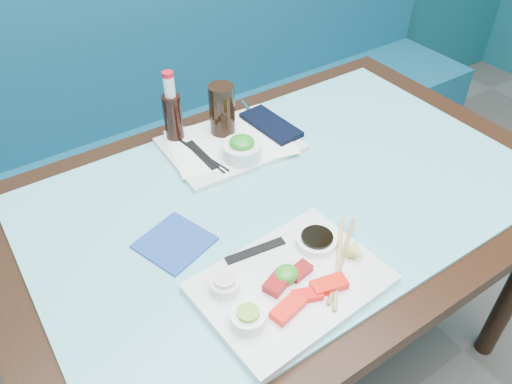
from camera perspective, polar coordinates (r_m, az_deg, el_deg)
booth_bench at (r=2.05m, az=-11.11°, el=4.62°), size 3.00×0.56×1.17m
dining_table at (r=1.29m, az=3.42°, el=-2.99°), size 1.40×0.90×0.75m
glass_top at (r=1.23m, az=3.58°, el=-0.04°), size 1.22×0.76×0.01m
sashimi_plate at (r=1.01m, az=4.02°, el=-10.40°), size 0.38×0.28×0.02m
salmon_left at (r=0.95m, az=3.66°, el=-13.17°), size 0.08×0.05×0.02m
salmon_mid at (r=0.98m, az=5.87°, el=-11.66°), size 0.06×0.05×0.01m
salmon_right at (r=1.00m, az=8.34°, el=-10.45°), size 0.08×0.05×0.02m
tuna_left at (r=0.99m, az=2.49°, el=-10.30°), size 0.07×0.05×0.02m
tuna_right at (r=1.01m, az=5.04°, el=-8.97°), size 0.05×0.04×0.02m
seaweed_garnish at (r=1.00m, az=3.50°, el=-9.32°), size 0.05×0.05×0.03m
ramekin_wasabi at (r=0.93m, az=-0.89°, el=-14.26°), size 0.07×0.07×0.03m
wasabi_fill at (r=0.92m, az=-0.90°, el=-13.61°), size 0.05×0.05×0.01m
ramekin_ginger at (r=0.98m, az=-3.58°, el=-10.59°), size 0.06×0.06×0.02m
ginger_fill at (r=0.97m, az=-3.62°, el=-9.96°), size 0.05×0.05×0.01m
soy_dish at (r=1.07m, az=6.95°, el=-5.57°), size 0.09×0.09×0.02m
soy_fill at (r=1.06m, az=7.00°, el=-5.12°), size 0.08×0.08×0.01m
lemon_wedge at (r=1.05m, az=11.48°, el=-6.82°), size 0.05×0.04×0.04m
chopstick_sleeve at (r=1.05m, az=-0.07°, el=-6.71°), size 0.14×0.04×0.00m
wooden_chopstick_a at (r=1.05m, az=9.41°, el=-7.72°), size 0.18×0.19×0.01m
wooden_chopstick_b at (r=1.05m, az=9.82°, el=-7.48°), size 0.20×0.15×0.01m
serving_tray at (r=1.37m, az=-2.94°, el=5.49°), size 0.36×0.27×0.01m
paper_placemat at (r=1.37m, az=-2.95°, el=5.74°), size 0.37×0.30×0.00m
seaweed_bowl at (r=1.30m, az=-1.61°, el=4.75°), size 0.13×0.13×0.04m
seaweed_salad at (r=1.29m, az=-1.63°, el=5.66°), size 0.07×0.07×0.03m
cola_glass at (r=1.37m, az=-3.91°, el=9.38°), size 0.09×0.09×0.14m
navy_pouch at (r=1.43m, az=1.70°, el=7.70°), size 0.10×0.20×0.01m
fork at (r=1.50m, az=-0.85°, el=9.40°), size 0.03×0.10×0.01m
black_chopstick_a at (r=1.32m, az=-6.38°, el=4.19°), size 0.03×0.20×0.01m
black_chopstick_b at (r=1.32m, az=-6.07°, el=4.31°), size 0.04×0.20×0.01m
tray_sleeve at (r=1.32m, az=-6.22°, el=4.23°), size 0.03×0.15×0.00m
cola_bottle_body at (r=1.37m, az=-9.42°, el=8.19°), size 0.05×0.05×0.14m
cola_bottle_neck at (r=1.32m, az=-9.89°, el=11.79°), size 0.04×0.04×0.06m
cola_bottle_cap at (r=1.31m, az=-10.06°, el=13.11°), size 0.04×0.04×0.01m
blue_napkin at (r=1.11m, az=-9.28°, el=-5.71°), size 0.17×0.17×0.01m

